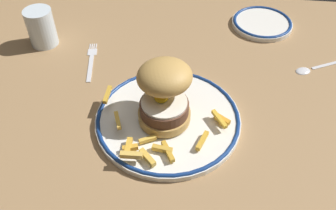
{
  "coord_description": "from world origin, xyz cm",
  "views": [
    {
      "loc": [
        4.79,
        -54.18,
        54.25
      ],
      "look_at": [
        -1.06,
        -4.92,
        4.6
      ],
      "focal_mm": 39.47,
      "sensor_mm": 36.0,
      "label": 1
    }
  ],
  "objects_px": {
    "burger": "(164,91)",
    "water_glass": "(42,29)",
    "side_plate": "(262,23)",
    "fork": "(91,60)",
    "spoon": "(309,69)",
    "dinner_plate": "(168,118)"
  },
  "relations": [
    {
      "from": "water_glass",
      "to": "fork",
      "type": "xyz_separation_m",
      "value": [
        0.13,
        -0.06,
        -0.04
      ]
    },
    {
      "from": "water_glass",
      "to": "dinner_plate",
      "type": "bearing_deg",
      "value": -34.11
    },
    {
      "from": "burger",
      "to": "water_glass",
      "type": "relative_size",
      "value": 1.62
    },
    {
      "from": "dinner_plate",
      "to": "burger",
      "type": "xyz_separation_m",
      "value": [
        -0.01,
        0.01,
        0.07
      ]
    },
    {
      "from": "burger",
      "to": "spoon",
      "type": "distance_m",
      "value": 0.37
    },
    {
      "from": "dinner_plate",
      "to": "side_plate",
      "type": "bearing_deg",
      "value": 60.93
    },
    {
      "from": "side_plate",
      "to": "spoon",
      "type": "relative_size",
      "value": 1.24
    },
    {
      "from": "water_glass",
      "to": "side_plate",
      "type": "xyz_separation_m",
      "value": [
        0.54,
        0.14,
        -0.03
      ]
    },
    {
      "from": "dinner_plate",
      "to": "burger",
      "type": "distance_m",
      "value": 0.07
    },
    {
      "from": "burger",
      "to": "water_glass",
      "type": "height_order",
      "value": "burger"
    },
    {
      "from": "burger",
      "to": "side_plate",
      "type": "distance_m",
      "value": 0.43
    },
    {
      "from": "dinner_plate",
      "to": "water_glass",
      "type": "xyz_separation_m",
      "value": [
        -0.34,
        0.23,
        0.03
      ]
    },
    {
      "from": "dinner_plate",
      "to": "water_glass",
      "type": "relative_size",
      "value": 3.13
    },
    {
      "from": "dinner_plate",
      "to": "water_glass",
      "type": "distance_m",
      "value": 0.41
    },
    {
      "from": "burger",
      "to": "water_glass",
      "type": "bearing_deg",
      "value": 145.91
    },
    {
      "from": "side_plate",
      "to": "fork",
      "type": "xyz_separation_m",
      "value": [
        -0.41,
        -0.2,
        -0.01
      ]
    },
    {
      "from": "dinner_plate",
      "to": "side_plate",
      "type": "xyz_separation_m",
      "value": [
        0.21,
        0.37,
        -0.0
      ]
    },
    {
      "from": "side_plate",
      "to": "water_glass",
      "type": "bearing_deg",
      "value": -165.18
    },
    {
      "from": "spoon",
      "to": "side_plate",
      "type": "bearing_deg",
      "value": 119.09
    },
    {
      "from": "fork",
      "to": "spoon",
      "type": "distance_m",
      "value": 0.51
    },
    {
      "from": "dinner_plate",
      "to": "fork",
      "type": "xyz_separation_m",
      "value": [
        -0.2,
        0.17,
        -0.01
      ]
    },
    {
      "from": "dinner_plate",
      "to": "side_plate",
      "type": "height_order",
      "value": "same"
    }
  ]
}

